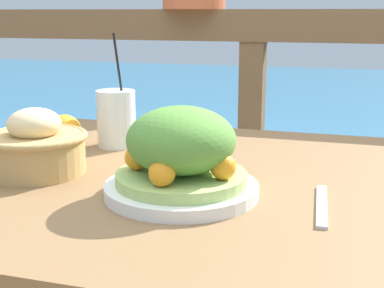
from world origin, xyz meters
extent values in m
cube|color=olive|center=(0.00, 0.00, 0.73)|extent=(1.07, 0.83, 0.04)
cube|color=olive|center=(-0.47, 0.36, 0.36)|extent=(0.06, 0.06, 0.71)
cube|color=brown|center=(0.00, 0.68, 1.00)|extent=(2.80, 0.08, 0.09)
cube|color=brown|center=(0.00, 0.68, 0.48)|extent=(0.07, 0.07, 0.95)
cube|color=teal|center=(0.00, 3.18, 0.22)|extent=(12.00, 4.00, 0.44)
cylinder|color=white|center=(0.03, -0.10, 0.76)|extent=(0.25, 0.25, 0.02)
cylinder|color=#A8C66B|center=(0.03, -0.10, 0.78)|extent=(0.21, 0.21, 0.02)
ellipsoid|color=#568E38|center=(0.03, -0.10, 0.84)|extent=(0.17, 0.17, 0.11)
sphere|color=orange|center=(0.10, -0.12, 0.81)|extent=(0.04, 0.04, 0.04)
sphere|color=orange|center=(0.01, -0.03, 0.81)|extent=(0.04, 0.04, 0.04)
sphere|color=orange|center=(-0.04, -0.11, 0.81)|extent=(0.04, 0.04, 0.04)
sphere|color=orange|center=(0.02, -0.18, 0.81)|extent=(0.04, 0.04, 0.04)
cylinder|color=silver|center=(-0.20, 0.16, 0.81)|extent=(0.08, 0.08, 0.12)
cylinder|color=black|center=(-0.19, 0.16, 0.89)|extent=(0.01, 0.06, 0.21)
cylinder|color=tan|center=(-0.26, -0.06, 0.79)|extent=(0.18, 0.18, 0.07)
torus|color=tan|center=(-0.26, -0.06, 0.82)|extent=(0.19, 0.19, 0.01)
ellipsoid|color=beige|center=(-0.26, -0.06, 0.84)|extent=(0.10, 0.10, 0.06)
cube|color=silver|center=(0.25, -0.09, 0.75)|extent=(0.03, 0.18, 0.00)
sphere|color=orange|center=(-0.30, 0.12, 0.79)|extent=(0.07, 0.07, 0.07)
camera|label=1|loc=(0.28, -0.88, 1.04)|focal=50.00mm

